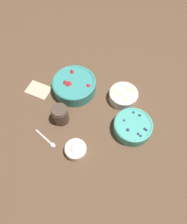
{
  "coord_description": "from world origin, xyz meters",
  "views": [
    {
      "loc": [
        0.1,
        -0.5,
        0.99
      ],
      "look_at": [
        0.01,
        0.03,
        0.05
      ],
      "focal_mm": 35.0,
      "sensor_mm": 36.0,
      "label": 1
    }
  ],
  "objects_px": {
    "bowl_bananas": "(123,95)",
    "jar_chocolate": "(61,115)",
    "bowl_blueberries": "(133,126)",
    "bowl_cream": "(76,149)",
    "bowl_strawberries": "(74,85)"
  },
  "relations": [
    {
      "from": "bowl_cream",
      "to": "bowl_bananas",
      "type": "bearing_deg",
      "value": 60.66
    },
    {
      "from": "bowl_strawberries",
      "to": "bowl_cream",
      "type": "relative_size",
      "value": 2.3
    },
    {
      "from": "bowl_bananas",
      "to": "bowl_cream",
      "type": "distance_m",
      "value": 0.38
    },
    {
      "from": "bowl_cream",
      "to": "jar_chocolate",
      "type": "bearing_deg",
      "value": 124.79
    },
    {
      "from": "bowl_bananas",
      "to": "bowl_blueberries",
      "type": "bearing_deg",
      "value": -70.37
    },
    {
      "from": "bowl_blueberries",
      "to": "jar_chocolate",
      "type": "relative_size",
      "value": 1.81
    },
    {
      "from": "bowl_blueberries",
      "to": "bowl_bananas",
      "type": "xyz_separation_m",
      "value": [
        -0.06,
        0.18,
        -0.0
      ]
    },
    {
      "from": "jar_chocolate",
      "to": "bowl_bananas",
      "type": "bearing_deg",
      "value": 31.11
    },
    {
      "from": "bowl_strawberries",
      "to": "bowl_bananas",
      "type": "distance_m",
      "value": 0.27
    },
    {
      "from": "bowl_cream",
      "to": "bowl_strawberries",
      "type": "bearing_deg",
      "value": 103.04
    },
    {
      "from": "bowl_bananas",
      "to": "bowl_cream",
      "type": "xyz_separation_m",
      "value": [
        -0.19,
        -0.33,
        -0.01
      ]
    },
    {
      "from": "bowl_blueberries",
      "to": "bowl_bananas",
      "type": "height_order",
      "value": "bowl_blueberries"
    },
    {
      "from": "jar_chocolate",
      "to": "bowl_blueberries",
      "type": "bearing_deg",
      "value": 0.41
    },
    {
      "from": "bowl_bananas",
      "to": "jar_chocolate",
      "type": "xyz_separation_m",
      "value": [
        -0.3,
        -0.18,
        0.01
      ]
    },
    {
      "from": "bowl_bananas",
      "to": "jar_chocolate",
      "type": "height_order",
      "value": "jar_chocolate"
    }
  ]
}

